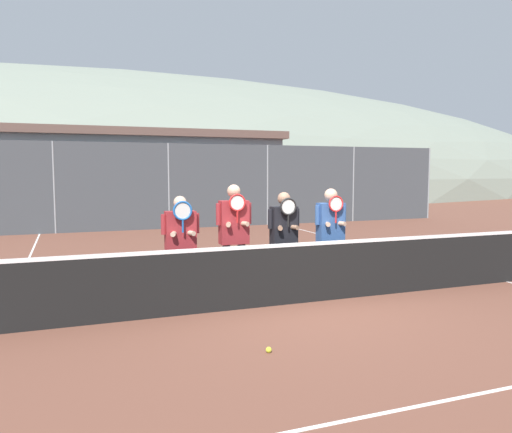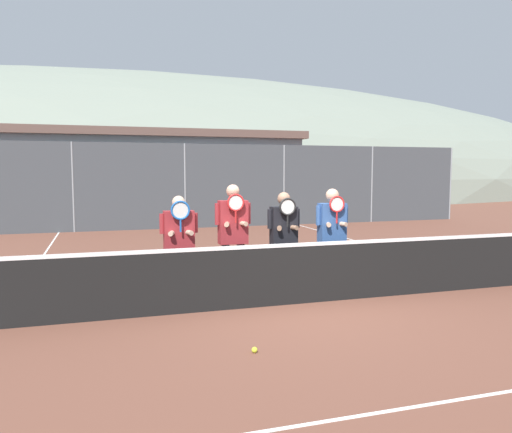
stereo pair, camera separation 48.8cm
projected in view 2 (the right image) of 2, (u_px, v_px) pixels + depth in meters
ground_plane at (298, 304)px, 7.83m from camera, size 120.00×120.00×0.00m
hill_distant at (128, 190)px, 55.05m from camera, size 117.22×65.12×22.79m
clubhouse_building at (121, 172)px, 24.43m from camera, size 17.58×5.50×4.00m
fence_back at (185, 186)px, 17.97m from camera, size 22.89×0.06×3.06m
tennis_net at (298, 273)px, 7.78m from camera, size 11.56×0.09×1.07m
court_line_left_sideline at (26, 281)px, 9.41m from camera, size 0.05×16.00×0.01m
court_line_right_sideline at (417, 258)px, 11.95m from camera, size 0.05×16.00×0.01m
court_line_service_near at (444, 402)px, 4.50m from camera, size 8.61×0.05×0.01m
player_leftmost at (179, 239)px, 7.86m from camera, size 0.60×0.34×1.69m
player_center_left at (233, 231)px, 8.14m from camera, size 0.60×0.34×1.86m
player_center_right at (284, 234)px, 8.35m from camera, size 0.57×0.34×1.73m
player_rightmost at (332, 230)px, 8.59m from camera, size 0.60×0.34×1.78m
car_left_of_center at (122, 200)px, 19.53m from camera, size 4.08×2.03×1.81m
car_center at (235, 198)px, 21.11m from camera, size 4.11×1.97×1.85m
tennis_ball_on_court at (255, 350)px, 5.72m from camera, size 0.07×0.07×0.07m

